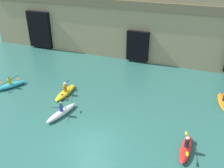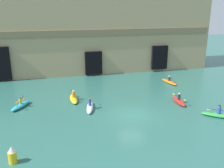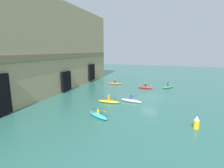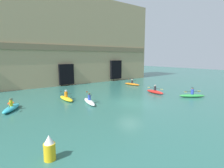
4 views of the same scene
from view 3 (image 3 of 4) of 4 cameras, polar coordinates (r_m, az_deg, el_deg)
ground_plane at (r=28.89m, az=12.31°, el=-4.14°), size 120.00×120.00×0.00m
cliff_bluff at (r=34.09m, az=-21.83°, el=10.95°), size 39.52×8.43×15.75m
kayak_yellow at (r=25.14m, az=-1.07°, el=-5.63°), size 0.82×3.18×1.16m
kayak_cyan at (r=19.95m, az=-4.53°, el=-10.13°), size 2.17×3.02×1.15m
kayak_white at (r=25.62m, az=6.25°, el=-5.33°), size 1.31×3.26×1.25m
kayak_green at (r=36.39m, az=17.80°, el=-0.90°), size 3.01×2.51×1.19m
kayak_orange at (r=38.55m, az=0.96°, el=0.23°), size 1.30×3.25×1.03m
kayak_red at (r=34.76m, az=10.88°, el=-1.08°), size 0.77×2.85×1.15m
marker_buoy at (r=18.97m, az=25.86°, el=-11.31°), size 0.56×0.56×1.26m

